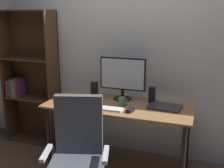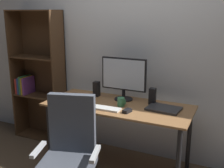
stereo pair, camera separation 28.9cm
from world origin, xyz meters
name	(u,v)px [view 1 (the left image)]	position (x,y,z in m)	size (l,w,h in m)	color
ground_plane	(118,167)	(0.00, 0.00, 0.00)	(12.00, 12.00, 0.00)	brown
back_wall	(132,45)	(0.00, 0.49, 1.30)	(6.40, 0.10, 2.60)	silver
desk	(119,113)	(0.00, 0.00, 0.65)	(1.53, 0.65, 0.74)	olive
monitor	(123,76)	(-0.01, 0.18, 1.00)	(0.51, 0.20, 0.46)	black
keyboard	(108,109)	(-0.05, -0.18, 0.75)	(0.29, 0.11, 0.02)	silver
mouse	(130,110)	(0.17, -0.17, 0.76)	(0.06, 0.10, 0.03)	black
coffee_mug	(122,102)	(0.05, -0.03, 0.78)	(0.09, 0.07, 0.09)	#387F51
laptop	(165,107)	(0.47, 0.05, 0.75)	(0.32, 0.23, 0.02)	#2D2D30
speaker_left	(94,89)	(-0.35, 0.17, 0.82)	(0.06, 0.07, 0.17)	black
speaker_right	(152,95)	(0.32, 0.17, 0.82)	(0.06, 0.07, 0.17)	black
office_chair	(77,164)	(-0.11, -0.77, 0.46)	(0.57, 0.56, 1.01)	#B7BABC
bookshelf	(30,79)	(-1.31, 0.32, 0.83)	(0.70, 0.28, 1.70)	#4C331E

